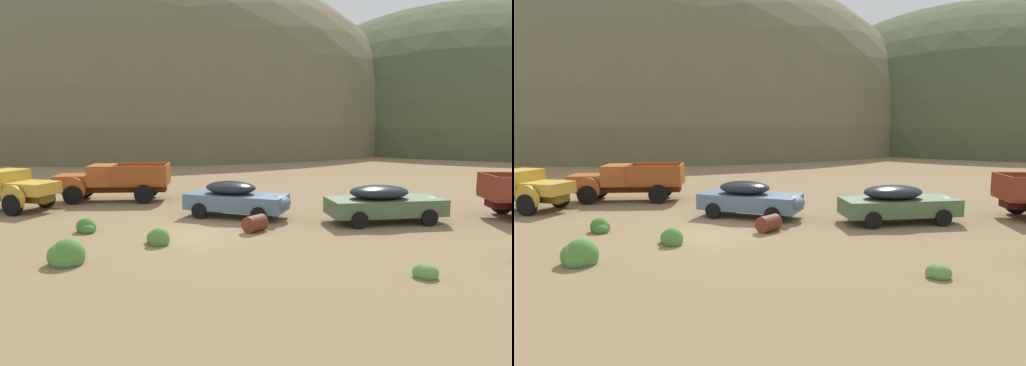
# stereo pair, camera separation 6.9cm
# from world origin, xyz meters

# --- Properties ---
(ground_plane) EXTENTS (300.00, 300.00, 0.00)m
(ground_plane) POSITION_xyz_m (0.00, 0.00, 0.00)
(ground_plane) COLOR olive
(hill_far_left) EXTENTS (81.19, 75.36, 55.79)m
(hill_far_left) POSITION_xyz_m (-17.09, 61.95, 0.00)
(hill_far_left) COLOR brown
(hill_far_left) RESTS_ON ground
(hill_distant) EXTENTS (70.46, 80.46, 46.15)m
(hill_distant) POSITION_xyz_m (32.82, 70.70, 0.00)
(hill_distant) COLOR #424C2D
(hill_distant) RESTS_ON ground
(truck_faded_yellow) EXTENTS (6.53, 3.48, 1.89)m
(truck_faded_yellow) POSITION_xyz_m (-9.91, 4.52, 0.99)
(truck_faded_yellow) COLOR brown
(truck_faded_yellow) RESTS_ON ground
(truck_oxide_orange) EXTENTS (5.93, 2.90, 1.91)m
(truck_oxide_orange) POSITION_xyz_m (-6.03, 7.24, 1.01)
(truck_oxide_orange) COLOR #51220D
(truck_oxide_orange) RESTS_ON ground
(car_chalk_blue) EXTENTS (4.89, 2.94, 1.57)m
(car_chalk_blue) POSITION_xyz_m (1.31, 3.52, 0.82)
(car_chalk_blue) COLOR slate
(car_chalk_blue) RESTS_ON ground
(car_weathered_green) EXTENTS (5.27, 2.87, 1.57)m
(car_weathered_green) POSITION_xyz_m (7.58, 2.86, 0.82)
(car_weathered_green) COLOR #47603D
(car_weathered_green) RESTS_ON ground
(oil_drum_foreground) EXTENTS (1.03, 1.09, 0.63)m
(oil_drum_foreground) POSITION_xyz_m (2.17, 0.90, 0.31)
(oil_drum_foreground) COLOR #5B2819
(oil_drum_foreground) RESTS_ON ground
(bush_front_right) EXTENTS (1.11, 1.01, 1.00)m
(bush_front_right) POSITION_xyz_m (-3.12, -3.55, 0.25)
(bush_front_right) COLOR #4C8438
(bush_front_right) RESTS_ON ground
(bush_front_left) EXTENTS (0.69, 0.58, 0.48)m
(bush_front_left) POSITION_xyz_m (7.11, -4.07, 0.13)
(bush_front_left) COLOR #5B8E42
(bush_front_left) RESTS_ON ground
(bush_lone_scrub) EXTENTS (0.78, 0.78, 0.69)m
(bush_lone_scrub) POSITION_xyz_m (-4.21, 0.42, 0.16)
(bush_lone_scrub) COLOR #3D702D
(bush_lone_scrub) RESTS_ON ground
(bush_between_trucks) EXTENTS (0.89, 1.01, 0.79)m
(bush_between_trucks) POSITION_xyz_m (-1.03, -1.09, 0.19)
(bush_between_trucks) COLOR #4C8438
(bush_between_trucks) RESTS_ON ground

